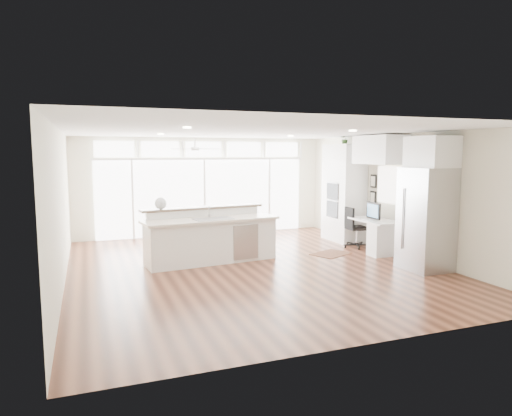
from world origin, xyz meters
name	(u,v)px	position (x,y,z in m)	size (l,w,h in m)	color
floor	(253,267)	(0.00, 0.00, -0.01)	(7.00, 8.00, 0.02)	#442015
ceiling	(253,131)	(0.00, 0.00, 2.70)	(7.00, 8.00, 0.02)	white
wall_back	(204,186)	(0.00, 4.00, 1.35)	(7.00, 0.04, 2.70)	silver
wall_front	(370,234)	(0.00, -4.00, 1.35)	(7.00, 0.04, 2.70)	silver
wall_left	(61,208)	(-3.50, 0.00, 1.35)	(0.04, 8.00, 2.70)	silver
wall_right	(399,195)	(3.50, 0.00, 1.35)	(0.04, 8.00, 2.70)	silver
glass_wall	(204,197)	(0.00, 3.94, 1.05)	(5.80, 0.06, 2.08)	white
transom_row	(204,149)	(0.00, 3.94, 2.38)	(5.90, 0.06, 0.40)	white
desk_window	(389,185)	(3.46, 0.30, 1.55)	(0.04, 0.85, 0.85)	white
ceiling_fan	(195,145)	(-0.50, 2.80, 2.48)	(1.16, 1.16, 0.32)	silver
recessed_lights	(249,133)	(0.00, 0.20, 2.68)	(3.40, 3.00, 0.02)	white
oven_cabinet	(344,193)	(3.17, 1.80, 1.25)	(0.64, 1.20, 2.50)	white
desk_nook	(376,236)	(3.13, 0.30, 0.38)	(0.72, 1.30, 0.76)	white
upper_cabinets	(380,150)	(3.17, 0.30, 2.35)	(0.64, 1.30, 0.64)	white
refrigerator	(426,219)	(3.11, -1.35, 1.00)	(0.76, 0.90, 2.00)	#A8A8AD
fridge_cabinet	(432,152)	(3.17, -1.35, 2.30)	(0.64, 0.90, 0.60)	white
framed_photos	(373,189)	(3.46, 0.92, 1.40)	(0.06, 0.22, 0.80)	black
kitchen_island	(211,235)	(-0.66, 0.71, 0.56)	(2.83, 1.07, 1.13)	white
rug	(331,254)	(2.07, 0.48, 0.01)	(0.85, 0.61, 0.01)	#361B11
office_chair	(357,228)	(3.02, 0.92, 0.49)	(0.51, 0.47, 0.97)	black
fishbowl	(161,203)	(-1.65, 0.99, 1.25)	(0.25, 0.25, 0.25)	silver
monitor	(374,211)	(3.05, 0.30, 0.97)	(0.08, 0.50, 0.42)	black
keyboard	(367,220)	(2.88, 0.30, 0.77)	(0.11, 0.30, 0.02)	silver
potted_plant	(345,140)	(3.17, 1.80, 2.61)	(0.25, 0.28, 0.22)	#325625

